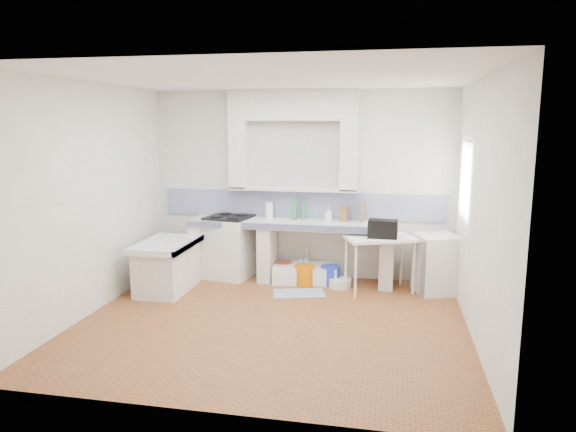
% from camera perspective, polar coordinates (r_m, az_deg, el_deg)
% --- Properties ---
extents(floor, '(4.50, 4.50, 0.00)m').
position_cam_1_polar(floor, '(6.30, -1.78, -11.49)').
color(floor, brown).
rests_on(floor, ground).
extents(ceiling, '(4.50, 4.50, 0.00)m').
position_cam_1_polar(ceiling, '(5.88, -1.94, 14.81)').
color(ceiling, white).
rests_on(ceiling, ground).
extents(wall_back, '(4.50, 0.00, 4.50)m').
position_cam_1_polar(wall_back, '(7.87, 1.40, 3.40)').
color(wall_back, white).
rests_on(wall_back, ground).
extents(wall_front, '(4.50, 0.00, 4.50)m').
position_cam_1_polar(wall_front, '(4.04, -8.21, -3.10)').
color(wall_front, white).
rests_on(wall_front, ground).
extents(wall_left, '(0.00, 4.50, 4.50)m').
position_cam_1_polar(wall_left, '(6.79, -20.71, 1.68)').
color(wall_left, white).
rests_on(wall_left, ground).
extents(wall_right, '(0.00, 4.50, 4.50)m').
position_cam_1_polar(wall_right, '(5.86, 20.14, 0.48)').
color(wall_right, white).
rests_on(wall_right, ground).
extents(alcove_mass, '(1.90, 0.25, 0.45)m').
position_cam_1_polar(alcove_mass, '(7.72, 0.53, 12.01)').
color(alcove_mass, white).
rests_on(alcove_mass, ground).
extents(window_frame, '(0.35, 0.86, 1.06)m').
position_cam_1_polar(window_frame, '(7.03, 20.15, 3.63)').
color(window_frame, '#352010').
rests_on(window_frame, ground).
extents(lace_valance, '(0.01, 0.84, 0.24)m').
position_cam_1_polar(lace_valance, '(6.98, 19.16, 6.78)').
color(lace_valance, white).
rests_on(lace_valance, ground).
extents(counter_slab, '(3.00, 0.60, 0.08)m').
position_cam_1_polar(counter_slab, '(7.68, 0.27, -0.84)').
color(counter_slab, white).
rests_on(counter_slab, ground).
extents(counter_lip, '(3.00, 0.04, 0.10)m').
position_cam_1_polar(counter_lip, '(7.41, -0.14, -1.25)').
color(counter_lip, navy).
rests_on(counter_lip, ground).
extents(counter_pier_left, '(0.20, 0.55, 0.82)m').
position_cam_1_polar(counter_pier_left, '(8.15, -9.47, -3.58)').
color(counter_pier_left, white).
rests_on(counter_pier_left, ground).
extents(counter_pier_mid, '(0.20, 0.55, 0.82)m').
position_cam_1_polar(counter_pier_mid, '(7.85, -2.25, -3.98)').
color(counter_pier_mid, white).
rests_on(counter_pier_mid, ground).
extents(counter_pier_right, '(0.20, 0.55, 0.82)m').
position_cam_1_polar(counter_pier_right, '(7.65, 10.66, -4.52)').
color(counter_pier_right, white).
rests_on(counter_pier_right, ground).
extents(peninsula_top, '(0.70, 1.10, 0.08)m').
position_cam_1_polar(peninsula_top, '(7.45, -13.12, -3.03)').
color(peninsula_top, white).
rests_on(peninsula_top, ground).
extents(peninsula_base, '(0.60, 1.00, 0.62)m').
position_cam_1_polar(peninsula_base, '(7.53, -13.01, -5.62)').
color(peninsula_base, white).
rests_on(peninsula_base, ground).
extents(peninsula_lip, '(0.04, 1.10, 0.10)m').
position_cam_1_polar(peninsula_lip, '(7.32, -10.75, -3.17)').
color(peninsula_lip, navy).
rests_on(peninsula_lip, ground).
extents(backsplash, '(4.27, 0.03, 0.40)m').
position_cam_1_polar(backsplash, '(7.90, 1.37, 1.22)').
color(backsplash, navy).
rests_on(backsplash, ground).
extents(stove, '(0.74, 0.73, 0.91)m').
position_cam_1_polar(stove, '(8.00, -6.35, -3.42)').
color(stove, white).
rests_on(stove, ground).
extents(sink, '(0.99, 0.62, 0.22)m').
position_cam_1_polar(sink, '(7.80, 1.83, -6.33)').
color(sink, white).
rests_on(sink, ground).
extents(side_table, '(1.06, 0.83, 0.04)m').
position_cam_1_polar(side_table, '(7.39, 9.92, -5.20)').
color(side_table, white).
rests_on(side_table, ground).
extents(fridge, '(0.66, 0.66, 0.81)m').
position_cam_1_polar(fridge, '(7.51, 15.88, -5.05)').
color(fridge, white).
rests_on(fridge, ground).
extents(bucket_red, '(0.31, 0.31, 0.26)m').
position_cam_1_polar(bucket_red, '(7.91, -0.58, -5.95)').
color(bucket_red, '#A93E28').
rests_on(bucket_red, ground).
extents(bucket_orange, '(0.40, 0.40, 0.28)m').
position_cam_1_polar(bucket_orange, '(7.64, 1.84, -6.45)').
color(bucket_orange, orange).
rests_on(bucket_orange, ground).
extents(bucket_blue, '(0.30, 0.30, 0.27)m').
position_cam_1_polar(bucket_blue, '(7.68, 4.63, -6.44)').
color(bucket_blue, blue).
rests_on(bucket_blue, ground).
extents(basin_white, '(0.33, 0.33, 0.12)m').
position_cam_1_polar(basin_white, '(7.59, 5.68, -7.24)').
color(basin_white, white).
rests_on(basin_white, ground).
extents(water_bottle_a, '(0.10, 0.10, 0.30)m').
position_cam_1_polar(water_bottle_a, '(7.96, 1.40, -5.70)').
color(water_bottle_a, silver).
rests_on(water_bottle_a, ground).
extents(water_bottle_b, '(0.09, 0.09, 0.32)m').
position_cam_1_polar(water_bottle_b, '(7.95, 2.00, -5.67)').
color(water_bottle_b, silver).
rests_on(water_bottle_b, ground).
extents(black_bag, '(0.40, 0.24, 0.25)m').
position_cam_1_polar(black_bag, '(7.22, 10.28, -1.39)').
color(black_bag, black).
rests_on(black_bag, side_table).
extents(green_bottle_a, '(0.07, 0.07, 0.33)m').
position_cam_1_polar(green_bottle_a, '(7.75, 0.71, 0.78)').
color(green_bottle_a, '#2D7D49').
rests_on(green_bottle_a, counter_slab).
extents(green_bottle_b, '(0.07, 0.07, 0.29)m').
position_cam_1_polar(green_bottle_b, '(7.76, 1.64, 0.68)').
color(green_bottle_b, '#2D7D49').
rests_on(green_bottle_b, counter_slab).
extents(knife_block, '(0.14, 0.12, 0.22)m').
position_cam_1_polar(knife_block, '(7.68, 6.12, 0.24)').
color(knife_block, '#95663B').
rests_on(knife_block, counter_slab).
extents(cutting_board, '(0.05, 0.22, 0.30)m').
position_cam_1_polar(cutting_board, '(7.67, 8.11, 0.47)').
color(cutting_board, '#95663B').
rests_on(cutting_board, counter_slab).
extents(paper_towel, '(0.14, 0.14, 0.24)m').
position_cam_1_polar(paper_towel, '(7.87, -2.06, 0.61)').
color(paper_towel, white).
rests_on(paper_towel, counter_slab).
extents(soap_bottle, '(0.10, 0.11, 0.21)m').
position_cam_1_polar(soap_bottle, '(7.66, 4.42, 0.22)').
color(soap_bottle, white).
rests_on(soap_bottle, counter_slab).
extents(rug, '(0.77, 0.56, 0.01)m').
position_cam_1_polar(rug, '(7.28, 1.17, -8.41)').
color(rug, '#466D9B').
rests_on(rug, ground).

